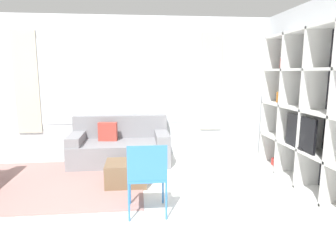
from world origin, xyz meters
TOP-DOWN VIEW (x-y plane):
  - wall_back at (0.00, 3.39)m, footprint 6.99×0.11m
  - wall_right at (2.93, 1.68)m, footprint 0.07×4.56m
  - area_rug at (-1.00, 1.90)m, footprint 2.70×2.14m
  - shelving_unit at (2.74, 1.35)m, footprint 0.39×2.52m
  - couch_main at (-0.04, 2.89)m, footprint 1.78×0.94m
  - ottoman at (0.10, 1.73)m, footprint 0.59×0.54m
  - folding_chair at (0.38, 0.72)m, footprint 0.44×0.46m

SIDE VIEW (x-z plane):
  - area_rug at x=-1.00m, z-range 0.00..0.01m
  - ottoman at x=0.10m, z-range 0.00..0.34m
  - couch_main at x=-0.04m, z-range -0.12..0.71m
  - folding_chair at x=0.38m, z-range 0.09..0.95m
  - shelving_unit at x=2.74m, z-range -0.01..2.23m
  - wall_right at x=2.93m, z-range 0.00..2.70m
  - wall_back at x=0.00m, z-range 0.01..2.71m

